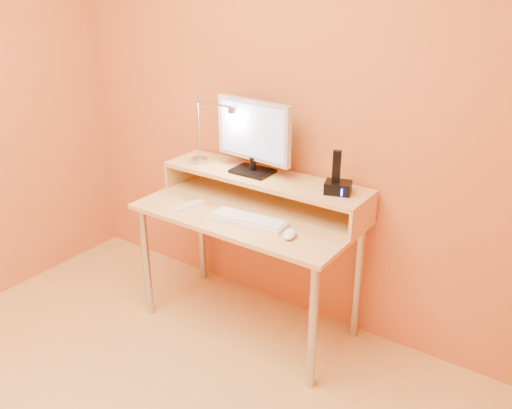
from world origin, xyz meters
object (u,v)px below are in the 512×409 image
Objects in this scene: monitor_panel at (254,130)px; keyboard at (248,221)px; mouse at (290,234)px; phone_dock at (338,187)px; lamp_base at (200,160)px; remote_control at (189,206)px.

monitor_panel is 1.19× the size of keyboard.
phone_dock is at bearing 50.10° from mouse.
lamp_base is 0.33m from remote_control.
phone_dock reaches higher than lamp_base.
keyboard is at bearing -54.70° from monitor_panel.
phone_dock is 0.48m from keyboard.
lamp_base is 0.93× the size of mouse.
monitor_panel is at bearing 6.49° from lamp_base.
mouse is at bearing -10.00° from keyboard.
phone_dock is 0.81m from remote_control.
phone_dock is 0.74× the size of remote_control.
phone_dock reaches higher than keyboard.
keyboard is at bearing -162.47° from phone_dock.
monitor_panel reaches higher than keyboard.
keyboard is 0.37m from remote_control.
lamp_base is 0.87m from phone_dock.
lamp_base is at bearing 163.80° from phone_dock.
phone_dock is at bearing 36.86° from remote_control.
lamp_base reaches higher than remote_control.
monitor_panel reaches higher than phone_dock.
mouse is (0.77, -0.25, -0.15)m from lamp_base.
remote_control is at bearing -176.93° from phone_dock.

